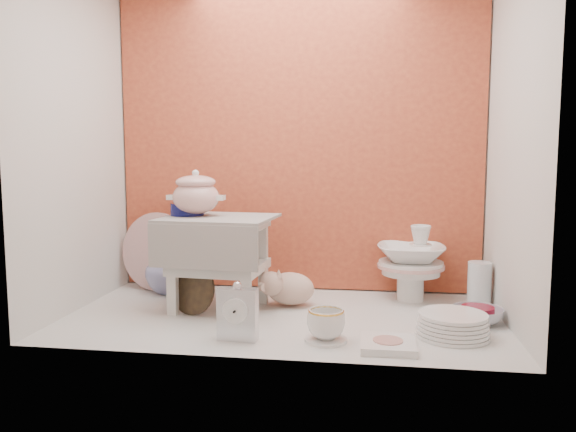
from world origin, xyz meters
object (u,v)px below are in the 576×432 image
Objects in this scene: soup_tureen at (196,193)px; gold_rim_teacup at (326,324)px; blue_white_vase at (170,267)px; plush_pig at (290,288)px; porcelain_tower at (411,263)px; floral_platter at (157,251)px; mantel_clock at (238,312)px; dinner_plate_stack at (453,325)px; crystal_bowl at (478,316)px; step_stool at (219,263)px.

gold_rim_teacup is (0.60, -0.38, -0.44)m from soup_tureen.
blue_white_vase is 1.82× the size of gold_rim_teacup.
porcelain_tower is (0.54, 0.18, 0.10)m from plush_pig.
blue_white_vase is 1.02m from gold_rim_teacup.
floral_platter is at bearing 154.91° from blue_white_vase.
mantel_clock reaches higher than dinner_plate_stack.
plush_pig is at bearing 169.22° from crystal_bowl.
plush_pig is (0.41, 0.07, -0.43)m from soup_tureen.
soup_tureen is at bearing 147.60° from gold_rim_teacup.
step_stool is 0.34m from plush_pig.
soup_tureen is 0.89× the size of plush_pig.
crystal_bowl is 0.43m from porcelain_tower.
plush_pig is at bearing 79.95° from mantel_clock.
porcelain_tower reaches higher than mantel_clock.
blue_white_vase reaches higher than dinner_plate_stack.
porcelain_tower reaches higher than crystal_bowl.
plush_pig reaches higher than gold_rim_teacup.
crystal_bowl is (0.90, 0.34, -0.08)m from mantel_clock.
blue_white_vase is 0.82m from mantel_clock.
blue_white_vase reaches higher than mantel_clock.
floral_platter is 0.11m from blue_white_vase.
floral_platter reaches higher than porcelain_tower.
crystal_bowl is (0.78, -0.15, -0.05)m from plush_pig.
gold_rim_teacup is 0.68× the size of crystal_bowl.
soup_tureen is at bearing 168.86° from plush_pig.
plush_pig is (0.30, 0.09, -0.12)m from step_stool.
step_stool is at bearing 165.65° from dinner_plate_stack.
floral_platter is at bearing 134.32° from mantel_clock.
mantel_clock is at bearing -61.66° from step_stool.
soup_tureen is at bearing 128.46° from mantel_clock.
crystal_bowl is at bearing -53.47° from porcelain_tower.
plush_pig reaches higher than dinner_plate_stack.
blue_white_vase reaches higher than crystal_bowl.
plush_pig is 1.01× the size of dinner_plate_stack.
gold_rim_teacup is (0.81, -0.61, -0.06)m from blue_white_vase.
porcelain_tower is (0.94, 0.25, -0.33)m from soup_tureen.
porcelain_tower is (0.84, 0.27, -0.03)m from step_stool.
soup_tureen is at bearing -47.72° from blue_white_vase.
blue_white_vase is 1.16m from porcelain_tower.
plush_pig is 0.74m from dinner_plate_stack.
soup_tureen reaches higher than floral_platter.
soup_tureen is 1.03m from porcelain_tower.
floral_platter is at bearing 158.54° from dinner_plate_stack.
floral_platter is at bearing 178.93° from porcelain_tower.
crystal_bowl is at bearing -13.28° from floral_platter.
porcelain_tower is at bearing 126.53° from crystal_bowl.
dinner_plate_stack is at bearing -13.78° from soup_tureen.
soup_tureen is 0.69× the size of porcelain_tower.
step_stool reaches higher than plush_pig.
gold_rim_teacup is (0.32, 0.03, -0.04)m from mantel_clock.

